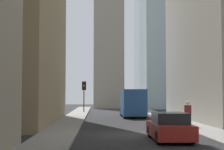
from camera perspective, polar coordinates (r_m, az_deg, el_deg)
ground_plane at (r=21.09m, az=3.83°, el=-9.44°), size 135.00×135.00×0.00m
sidewalk_right at (r=21.09m, az=-8.59°, el=-9.22°), size 90.00×2.20×0.14m
sidewalk_left at (r=22.02m, az=15.69°, el=-8.88°), size 90.00×2.20×0.14m
church_spire at (r=64.94m, az=-0.56°, el=11.44°), size 5.73×5.73×35.83m
delivery_truck at (r=37.24m, az=3.28°, el=-4.48°), size 6.46×2.25×2.84m
sedan_red at (r=18.44m, az=9.15°, el=-8.23°), size 4.30×1.78×1.42m
traffic_light_midblock at (r=45.78m, az=-4.49°, el=-2.31°), size 0.43×0.52×3.89m
pedestrian at (r=24.91m, az=11.97°, el=-5.92°), size 0.26×0.44×1.72m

